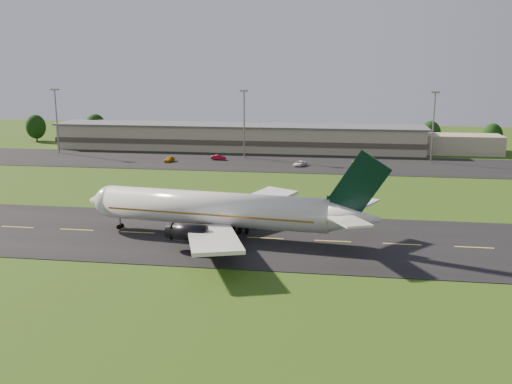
# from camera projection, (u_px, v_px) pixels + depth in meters

# --- Properties ---
(ground) EXTENTS (360.00, 360.00, 0.00)m
(ground) POSITION_uv_depth(u_px,v_px,m) (138.00, 233.00, 97.06)
(ground) COLOR #254010
(ground) RESTS_ON ground
(taxiway) EXTENTS (220.00, 30.00, 0.10)m
(taxiway) POSITION_uv_depth(u_px,v_px,m) (138.00, 233.00, 97.05)
(taxiway) COLOR black
(taxiway) RESTS_ON ground
(apron) EXTENTS (260.00, 30.00, 0.10)m
(apron) POSITION_uv_depth(u_px,v_px,m) (223.00, 162.00, 166.49)
(apron) COLOR black
(apron) RESTS_ON ground
(airliner) EXTENTS (51.21, 41.91, 15.57)m
(airliner) POSITION_uv_depth(u_px,v_px,m) (220.00, 210.00, 93.88)
(airliner) COLOR white
(airliner) RESTS_ON ground
(terminal) EXTENTS (145.00, 16.00, 8.40)m
(terminal) POSITION_uv_depth(u_px,v_px,m) (257.00, 138.00, 188.02)
(terminal) COLOR #B4A98A
(terminal) RESTS_ON ground
(light_mast_west) EXTENTS (2.40, 1.20, 20.35)m
(light_mast_west) POSITION_uv_depth(u_px,v_px,m) (56.00, 113.00, 179.23)
(light_mast_west) COLOR gray
(light_mast_west) RESTS_ON ground
(light_mast_centre) EXTENTS (2.40, 1.20, 20.35)m
(light_mast_centre) POSITION_uv_depth(u_px,v_px,m) (244.00, 116.00, 170.67)
(light_mast_centre) COLOR gray
(light_mast_centre) RESTS_ON ground
(light_mast_east) EXTENTS (2.40, 1.20, 20.35)m
(light_mast_east) POSITION_uv_depth(u_px,v_px,m) (434.00, 118.00, 162.82)
(light_mast_east) COLOR gray
(light_mast_east) RESTS_ON ground
(tree_line) EXTENTS (200.87, 8.86, 10.28)m
(tree_line) POSITION_uv_depth(u_px,v_px,m) (311.00, 132.00, 195.06)
(tree_line) COLOR black
(tree_line) RESTS_ON ground
(service_vehicle_a) EXTENTS (2.40, 4.63, 1.50)m
(service_vehicle_a) POSITION_uv_depth(u_px,v_px,m) (169.00, 159.00, 165.86)
(service_vehicle_a) COLOR #C3910B
(service_vehicle_a) RESTS_ON apron
(service_vehicle_b) EXTENTS (4.48, 1.84, 1.44)m
(service_vehicle_b) POSITION_uv_depth(u_px,v_px,m) (218.00, 157.00, 168.82)
(service_vehicle_b) COLOR maroon
(service_vehicle_b) RESTS_ON apron
(service_vehicle_c) EXTENTS (3.96, 5.42, 1.37)m
(service_vehicle_c) POSITION_uv_depth(u_px,v_px,m) (300.00, 163.00, 159.04)
(service_vehicle_c) COLOR white
(service_vehicle_c) RESTS_ON apron
(service_vehicle_d) EXTENTS (4.46, 3.81, 1.23)m
(service_vehicle_d) POSITION_uv_depth(u_px,v_px,m) (360.00, 164.00, 159.10)
(service_vehicle_d) COLOR #DCC20C
(service_vehicle_d) RESTS_ON apron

